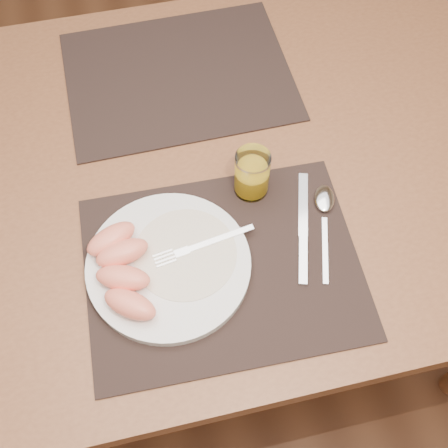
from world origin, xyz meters
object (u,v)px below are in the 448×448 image
at_px(table, 197,188).
at_px(knife, 303,236).
at_px(placemat_near, 223,267).
at_px(spoon, 324,206).
at_px(juice_glass, 252,175).
at_px(fork, 196,247).
at_px(placemat_far, 179,76).
at_px(plate, 169,265).

relative_size(table, knife, 6.52).
relative_size(placemat_near, spoon, 2.38).
bearing_deg(placemat_near, knife, 9.38).
height_order(table, juice_glass, juice_glass).
height_order(table, placemat_near, placemat_near).
xyz_separation_m(fork, knife, (0.18, -0.01, -0.02)).
relative_size(table, placemat_near, 3.11).
xyz_separation_m(placemat_far, fork, (-0.05, -0.40, 0.02)).
bearing_deg(spoon, placemat_near, -160.20).
bearing_deg(placemat_far, fork, -96.48).
distance_m(placemat_far, knife, 0.44).
xyz_separation_m(fork, juice_glass, (0.12, 0.10, 0.02)).
distance_m(plate, spoon, 0.29).
height_order(table, spoon, spoon).
bearing_deg(spoon, placemat_far, 117.30).
height_order(plate, spoon, plate).
xyz_separation_m(table, placemat_near, (0.00, -0.22, 0.09)).
bearing_deg(fork, spoon, 8.65).
height_order(fork, knife, fork).
bearing_deg(table, spoon, -36.62).
bearing_deg(fork, placemat_near, -43.42).
bearing_deg(placemat_near, juice_glass, 59.04).
distance_m(plate, knife, 0.23).
distance_m(placemat_near, spoon, 0.21).
distance_m(table, spoon, 0.27).
bearing_deg(juice_glass, spoon, -30.53).
height_order(knife, spoon, spoon).
distance_m(fork, juice_glass, 0.16).
bearing_deg(placemat_far, spoon, -62.70).
relative_size(fork, knife, 0.82).
bearing_deg(table, juice_glass, -43.57).
bearing_deg(table, knife, -53.17).
xyz_separation_m(table, juice_glass, (0.08, -0.08, 0.13)).
bearing_deg(fork, placemat_far, 83.52).
bearing_deg(fork, knife, -3.61).
height_order(table, plate, plate).
relative_size(placemat_far, juice_glass, 4.90).
relative_size(table, fork, 8.00).
bearing_deg(spoon, knife, -138.20).
bearing_deg(plate, placemat_far, 77.29).
height_order(placemat_far, knife, knife).
bearing_deg(spoon, table, 143.38).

